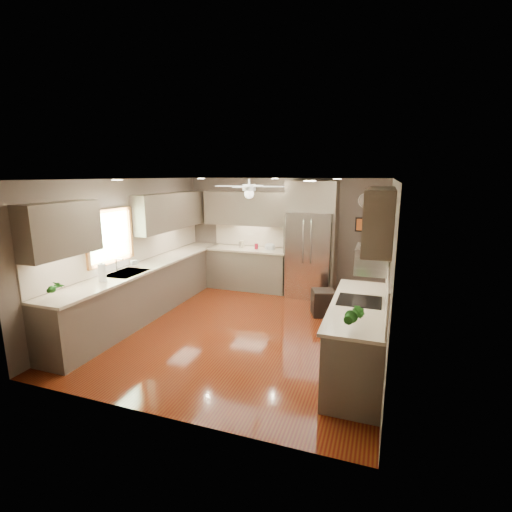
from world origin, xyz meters
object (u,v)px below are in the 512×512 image
Objects in this scene: potted_plant_right at (354,316)px; microwave at (372,259)px; canister_c at (242,244)px; stool at (323,302)px; bowl at (270,248)px; canister_b at (240,245)px; soap_bottle at (134,262)px; canister_d at (256,246)px; paper_towel at (102,273)px; potted_plant_left at (54,287)px; refrigerator at (311,241)px.

potted_plant_right is 0.59× the size of microwave.
stool is (2.05, -1.10, -0.79)m from canister_c.
potted_plant_right is 1.39× the size of bowl.
canister_b reaches higher than bowl.
bowl is (1.84, 2.30, -0.06)m from soap_bottle.
canister_b is 1.08× the size of canister_d.
paper_towel is (-3.12, -2.14, 0.84)m from stool.
canister_d is 4.58m from potted_plant_right.
soap_bottle is 1.83m from potted_plant_left.
potted_plant_left is (-1.08, -4.12, 0.07)m from canister_c.
paper_towel reaches higher than canister_b.
canister_d is at bearing 147.29° from stool.
potted_plant_left is 0.89m from paper_towel.
canister_d is 3.77m from microwave.
canister_d is 1.24m from refrigerator.
bowl is (1.74, 4.13, -0.13)m from potted_plant_left.
canister_c reaches higher than bowl.
potted_plant_left is 1.07× the size of paper_towel.
potted_plant_left reaches higher than stool.
canister_c is 0.98× the size of soap_bottle.
potted_plant_right is (2.44, -3.87, 0.10)m from canister_d.
potted_plant_right reaches higher than canister_d.
canister_d is (0.35, -0.01, -0.03)m from canister_c.
canister_d is 0.22× the size of microwave.
microwave is at bearing -6.20° from soap_bottle.
paper_towel reaches higher than stool.
bowl is at bearing 0.69° from canister_c.
potted_plant_left is at bearing -104.72° from canister_c.
canister_c is at bearing 136.63° from microwave.
paper_towel is at bearing -107.76° from canister_b.
refrigerator reaches higher than paper_towel.
canister_c is at bearing -179.31° from bowl.
stool is at bearing -38.46° from bowl.
potted_plant_right reaches higher than bowl.
bowl reaches higher than stool.
soap_bottle is at bearing 158.32° from potted_plant_right.
canister_c is 0.07× the size of refrigerator.
microwave is (4.09, -0.44, 0.46)m from soap_bottle.
soap_bottle is (-1.19, -2.30, -0.01)m from canister_c.
canister_d is 0.38× the size of potted_plant_left.
microwave is at bearing -42.95° from canister_b.
potted_plant_right is at bearing -57.74° from canister_d.
refrigerator is (2.76, 2.26, 0.16)m from soap_bottle.
potted_plant_left is 0.98× the size of potted_plant_right.
potted_plant_left is 4.49m from bowl.
microwave is (2.55, -2.73, 0.48)m from canister_d.
canister_b is 0.69m from bowl.
potted_plant_left is 4.88m from refrigerator.
soap_bottle is at bearing -116.71° from canister_b.
bowl is (0.65, 0.01, -0.06)m from canister_c.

